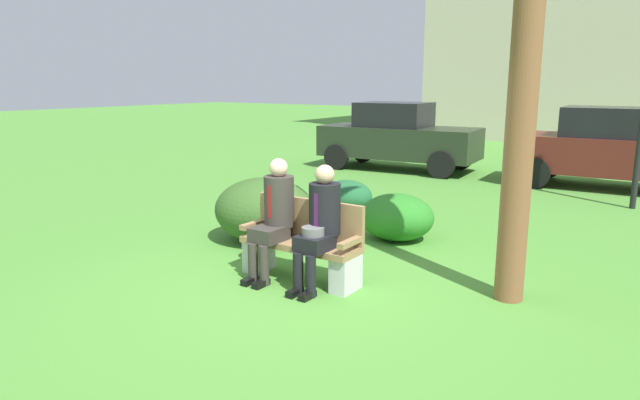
{
  "coord_description": "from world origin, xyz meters",
  "views": [
    {
      "loc": [
        3.43,
        -4.6,
        2.2
      ],
      "look_at": [
        -0.12,
        0.65,
        0.85
      ],
      "focal_mm": 31.49,
      "sensor_mm": 36.0,
      "label": 1
    }
  ],
  "objects_px": {
    "shrub_far_lawn": "(264,210)",
    "shrub_near_bench": "(347,196)",
    "seated_man_left": "(275,212)",
    "park_bench": "(303,245)",
    "parked_car_near": "(398,136)",
    "shrub_mid_lawn": "(397,217)",
    "seated_man_right": "(320,221)",
    "parked_car_far": "(612,149)"
  },
  "relations": [
    {
      "from": "park_bench",
      "to": "shrub_mid_lawn",
      "type": "xyz_separation_m",
      "value": [
        0.16,
        2.04,
        -0.07
      ]
    },
    {
      "from": "park_bench",
      "to": "shrub_near_bench",
      "type": "bearing_deg",
      "value": 112.89
    },
    {
      "from": "seated_man_right",
      "to": "parked_car_near",
      "type": "height_order",
      "value": "parked_car_near"
    },
    {
      "from": "parked_car_near",
      "to": "shrub_mid_lawn",
      "type": "bearing_deg",
      "value": -63.64
    },
    {
      "from": "shrub_far_lawn",
      "to": "shrub_near_bench",
      "type": "bearing_deg",
      "value": 88.91
    },
    {
      "from": "shrub_mid_lawn",
      "to": "parked_car_near",
      "type": "height_order",
      "value": "parked_car_near"
    },
    {
      "from": "shrub_near_bench",
      "to": "seated_man_left",
      "type": "bearing_deg",
      "value": -72.62
    },
    {
      "from": "shrub_near_bench",
      "to": "shrub_far_lawn",
      "type": "bearing_deg",
      "value": -91.09
    },
    {
      "from": "shrub_mid_lawn",
      "to": "park_bench",
      "type": "bearing_deg",
      "value": -94.5
    },
    {
      "from": "seated_man_right",
      "to": "parked_car_far",
      "type": "height_order",
      "value": "parked_car_far"
    },
    {
      "from": "parked_car_near",
      "to": "seated_man_right",
      "type": "bearing_deg",
      "value": -69.14
    },
    {
      "from": "shrub_mid_lawn",
      "to": "seated_man_left",
      "type": "bearing_deg",
      "value": -102.11
    },
    {
      "from": "park_bench",
      "to": "parked_car_far",
      "type": "relative_size",
      "value": 0.35
    },
    {
      "from": "seated_man_left",
      "to": "seated_man_right",
      "type": "bearing_deg",
      "value": -0.69
    },
    {
      "from": "shrub_far_lawn",
      "to": "seated_man_right",
      "type": "bearing_deg",
      "value": -32.99
    },
    {
      "from": "seated_man_right",
      "to": "shrub_far_lawn",
      "type": "height_order",
      "value": "seated_man_right"
    },
    {
      "from": "shrub_mid_lawn",
      "to": "shrub_far_lawn",
      "type": "xyz_separation_m",
      "value": [
        -1.51,
        -1.08,
        0.12
      ]
    },
    {
      "from": "parked_car_near",
      "to": "park_bench",
      "type": "bearing_deg",
      "value": -70.88
    },
    {
      "from": "seated_man_right",
      "to": "parked_car_far",
      "type": "xyz_separation_m",
      "value": [
        1.77,
        8.11,
        0.1
      ]
    },
    {
      "from": "seated_man_left",
      "to": "shrub_mid_lawn",
      "type": "distance_m",
      "value": 2.25
    },
    {
      "from": "park_bench",
      "to": "parked_car_far",
      "type": "distance_m",
      "value": 8.27
    },
    {
      "from": "park_bench",
      "to": "shrub_mid_lawn",
      "type": "bearing_deg",
      "value": 85.5
    },
    {
      "from": "park_bench",
      "to": "shrub_mid_lawn",
      "type": "height_order",
      "value": "park_bench"
    },
    {
      "from": "seated_man_right",
      "to": "seated_man_left",
      "type": "bearing_deg",
      "value": 179.31
    },
    {
      "from": "seated_man_left",
      "to": "parked_car_far",
      "type": "xyz_separation_m",
      "value": [
        2.39,
        8.1,
        0.08
      ]
    },
    {
      "from": "shrub_near_bench",
      "to": "shrub_mid_lawn",
      "type": "xyz_separation_m",
      "value": [
        1.46,
        -1.05,
        0.05
      ]
    },
    {
      "from": "shrub_far_lawn",
      "to": "parked_car_far",
      "type": "height_order",
      "value": "parked_car_far"
    },
    {
      "from": "park_bench",
      "to": "shrub_near_bench",
      "type": "xyz_separation_m",
      "value": [
        -1.3,
        3.09,
        -0.12
      ]
    },
    {
      "from": "seated_man_right",
      "to": "shrub_near_bench",
      "type": "height_order",
      "value": "seated_man_right"
    },
    {
      "from": "seated_man_left",
      "to": "parked_car_far",
      "type": "distance_m",
      "value": 8.45
    },
    {
      "from": "seated_man_left",
      "to": "park_bench",
      "type": "bearing_deg",
      "value": 20.69
    },
    {
      "from": "shrub_near_bench",
      "to": "parked_car_far",
      "type": "distance_m",
      "value": 5.99
    },
    {
      "from": "seated_man_right",
      "to": "shrub_mid_lawn",
      "type": "bearing_deg",
      "value": 94.15
    },
    {
      "from": "shrub_near_bench",
      "to": "shrub_far_lawn",
      "type": "xyz_separation_m",
      "value": [
        -0.04,
        -2.13,
        0.17
      ]
    },
    {
      "from": "shrub_mid_lawn",
      "to": "parked_car_far",
      "type": "bearing_deg",
      "value": 72.05
    },
    {
      "from": "seated_man_left",
      "to": "shrub_far_lawn",
      "type": "distance_m",
      "value": 1.53
    },
    {
      "from": "park_bench",
      "to": "seated_man_right",
      "type": "height_order",
      "value": "seated_man_right"
    },
    {
      "from": "park_bench",
      "to": "parked_car_near",
      "type": "height_order",
      "value": "parked_car_near"
    },
    {
      "from": "parked_car_near",
      "to": "shrub_near_bench",
      "type": "bearing_deg",
      "value": -73.41
    },
    {
      "from": "seated_man_right",
      "to": "shrub_mid_lawn",
      "type": "xyz_separation_m",
      "value": [
        -0.16,
        2.16,
        -0.41
      ]
    },
    {
      "from": "seated_man_right",
      "to": "shrub_mid_lawn",
      "type": "height_order",
      "value": "seated_man_right"
    },
    {
      "from": "shrub_near_bench",
      "to": "parked_car_far",
      "type": "xyz_separation_m",
      "value": [
        3.39,
        4.9,
        0.56
      ]
    }
  ]
}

